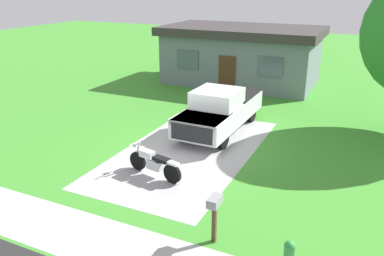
{
  "coord_description": "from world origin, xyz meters",
  "views": [
    {
      "loc": [
        6.0,
        -12.44,
        6.1
      ],
      "look_at": [
        0.08,
        0.12,
        0.9
      ],
      "focal_mm": 36.73,
      "sensor_mm": 36.0,
      "label": 1
    }
  ],
  "objects_px": {
    "mailbox": "(215,207)",
    "neighbor_house": "(241,54)",
    "motorcycle": "(154,163)",
    "pickup_truck": "(221,109)"
  },
  "relations": [
    {
      "from": "mailbox",
      "to": "neighbor_house",
      "type": "relative_size",
      "value": 0.13
    },
    {
      "from": "motorcycle",
      "to": "pickup_truck",
      "type": "xyz_separation_m",
      "value": [
        0.4,
        5.02,
        0.48
      ]
    },
    {
      "from": "pickup_truck",
      "to": "mailbox",
      "type": "xyz_separation_m",
      "value": [
        2.74,
        -7.44,
        0.03
      ]
    },
    {
      "from": "motorcycle",
      "to": "mailbox",
      "type": "height_order",
      "value": "mailbox"
    },
    {
      "from": "neighbor_house",
      "to": "pickup_truck",
      "type": "bearing_deg",
      "value": -76.94
    },
    {
      "from": "mailbox",
      "to": "neighbor_house",
      "type": "xyz_separation_m",
      "value": [
        -4.72,
        15.98,
        0.81
      ]
    },
    {
      "from": "pickup_truck",
      "to": "motorcycle",
      "type": "bearing_deg",
      "value": -94.55
    },
    {
      "from": "motorcycle",
      "to": "neighbor_house",
      "type": "distance_m",
      "value": 13.72
    },
    {
      "from": "motorcycle",
      "to": "pickup_truck",
      "type": "bearing_deg",
      "value": 85.45
    },
    {
      "from": "motorcycle",
      "to": "mailbox",
      "type": "bearing_deg",
      "value": -37.69
    }
  ]
}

